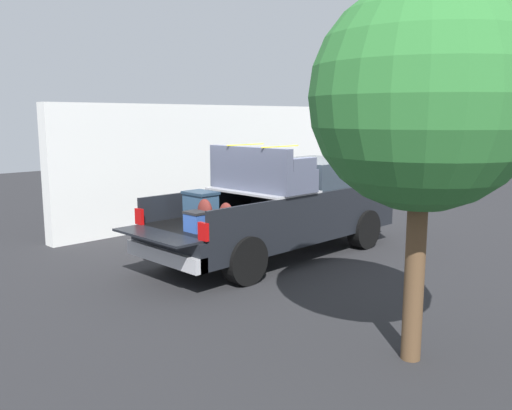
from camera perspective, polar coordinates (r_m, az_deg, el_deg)
name	(u,v)px	position (r m, az deg, el deg)	size (l,w,h in m)	color
ground_plane	(277,255)	(10.82, 2.25, -5.38)	(40.00, 40.00, 0.00)	#262628
pickup_truck	(289,206)	(10.88, 3.55, -0.11)	(6.05, 2.06, 2.23)	black
building_facade	(217,162)	(14.68, -4.17, 4.59)	(9.59, 0.36, 3.06)	white
tree_background	(423,98)	(6.09, 17.40, 10.79)	(2.47, 2.47, 4.20)	brown
trash_can	(285,197)	(15.17, 3.09, 0.82)	(0.60, 0.60, 0.98)	#1E592D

